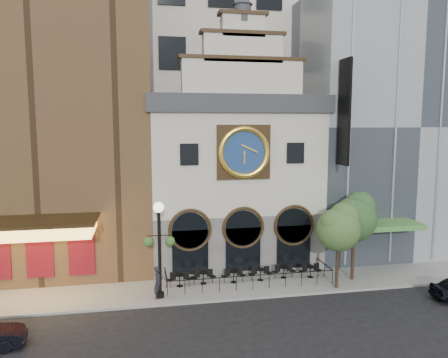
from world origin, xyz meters
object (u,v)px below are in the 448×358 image
Objects in this scene: bistro_0 at (180,279)px; bistro_3 at (260,274)px; bistro_1 at (203,277)px; lamppost at (159,239)px; bistro_2 at (234,276)px; tree_left at (355,216)px; bistro_5 at (310,271)px; pedestrian at (158,282)px; bistro_4 at (284,271)px; tree_right at (339,226)px.

bistro_3 is (5.33, 0.07, 0.00)m from bistro_0.
lamppost is at bearing -148.92° from bistro_1.
bistro_2 is 8.83m from tree_left.
bistro_5 is 10.65m from lamppost.
pedestrian is at bearing -171.03° from bistro_5.
bistro_2 is at bearing -176.56° from bistro_4.
bistro_4 and bistro_5 have the same top height.
tree_right is at bearing -25.27° from bistro_3.
lamppost is (-8.27, -1.77, 3.10)m from bistro_4.
bistro_0 and bistro_3 have the same top height.
bistro_0 is 3.70m from lamppost.
pedestrian reaches higher than bistro_3.
bistro_2 is at bearing 174.20° from tree_left.
lamppost is at bearing -129.84° from bistro_0.
bistro_2 is 1.00× the size of bistro_3.
bistro_5 is (5.27, -0.03, 0.00)m from bistro_2.
bistro_3 is 3.46m from bistro_5.
tree_right is (11.16, -0.40, 2.99)m from pedestrian.
pedestrian is at bearing -176.30° from tree_left.
lamppost is at bearing -176.59° from tree_left.
bistro_4 is 1.82m from bistro_5.
bistro_1 is 0.27× the size of lamppost.
tree_left is at bearing -55.57° from pedestrian.
pedestrian is (-10.19, -1.61, 0.50)m from bistro_5.
bistro_3 is 0.27× the size of lamppost.
pedestrian is 0.36× the size of tree_right.
bistro_3 is at bearing -1.47° from bistro_1.
bistro_3 is 1.66m from bistro_4.
tree_right is (8.20, -2.18, 3.49)m from bistro_1.
bistro_3 and bistro_5 have the same top height.
bistro_4 is 0.27× the size of lamppost.
pedestrian is (-2.96, -1.79, 0.50)m from bistro_1.
bistro_4 is 4.99m from tree_right.
tree_left is at bearing -12.79° from bistro_4.
pedestrian is at bearing -148.91° from bistro_1.
pedestrian reaches higher than bistro_0.
bistro_3 is 7.49m from lamppost.
bistro_5 is (1.81, -0.23, 0.00)m from bistro_4.
bistro_4 is 1.00× the size of bistro_5.
bistro_1 is at bearing 174.47° from tree_left.
bistro_2 is 5.27m from bistro_5.
tree_left is at bearing -5.53° from bistro_1.
bistro_0 is 1.56m from bistro_1.
lamppost is at bearing -167.91° from bistro_4.
bistro_1 is 3.50m from pedestrian.
bistro_3 is 1.00× the size of bistro_5.
lamppost is at bearing -161.98° from bistro_2.
pedestrian is at bearing 177.96° from tree_right.
bistro_4 is at bearing -46.87° from pedestrian.
tree_right is at bearing -61.30° from pedestrian.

